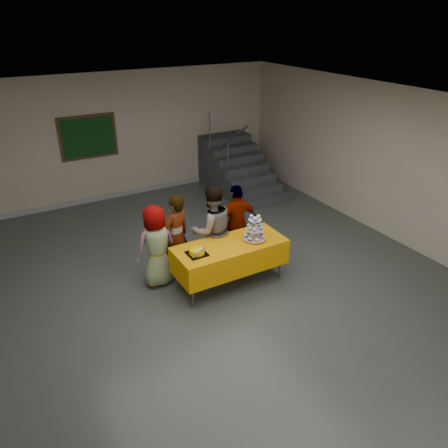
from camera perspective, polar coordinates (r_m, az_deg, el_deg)
The scene contains 10 objects.
room_shell at distance 6.29m, azimuth -0.17°, elevation 6.69°, with size 10.00×10.04×3.02m.
bake_table at distance 7.29m, azimuth 0.78°, elevation -4.09°, with size 1.88×0.78×0.77m.
cupcake_stand at distance 7.26m, azimuth 4.03°, elevation -0.87°, with size 0.38×0.38×0.44m.
bear_cake at distance 6.87m, azimuth -3.56°, elevation -3.54°, with size 0.32×0.36×0.12m.
schoolchild_a at distance 7.32m, azimuth -8.83°, elevation -2.86°, with size 0.70×0.45×1.43m, color slate.
schoolchild_b at distance 7.50m, azimuth -6.23°, elevation -1.60°, with size 0.55×0.36×1.51m, color #5C5D66.
schoolchild_c at distance 7.55m, azimuth -1.61°, elevation -0.73°, with size 0.79×0.61×1.62m, color slate.
schoolchild_d at distance 7.99m, azimuth 1.71°, elevation 0.19°, with size 0.85×0.36×1.45m, color slate.
staircase at distance 11.47m, azimuth 1.50°, elevation 7.18°, with size 1.30×2.40×2.04m.
noticeboard at distance 10.67m, azimuth -17.29°, elevation 10.79°, with size 1.30×0.05×1.00m.
Camera 1 is at (-2.91, -5.15, 4.24)m, focal length 35.00 mm.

